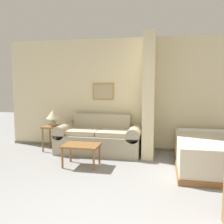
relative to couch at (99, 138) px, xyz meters
name	(u,v)px	position (x,y,z in m)	size (l,w,h in m)	color
wall_back	(145,95)	(0.98, 0.49, 0.97)	(6.76, 0.16, 2.60)	beige
wall_partition_pillar	(149,96)	(1.11, 0.02, 0.98)	(0.24, 0.81, 2.60)	beige
couch	(99,138)	(0.00, 0.00, 0.00)	(1.90, 0.84, 0.85)	tan
coffee_table	(81,147)	(-0.09, -0.98, 0.04)	(0.68, 0.49, 0.41)	brown
side_table	(54,130)	(-1.09, -0.03, 0.15)	(0.43, 0.43, 0.57)	brown
table_lamp	(53,115)	(-1.09, -0.03, 0.51)	(0.32, 0.32, 0.38)	tan
bed	(223,153)	(2.49, -0.59, -0.03)	(1.68, 1.95, 0.57)	brown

